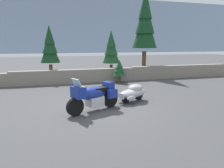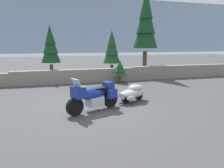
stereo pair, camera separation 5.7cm
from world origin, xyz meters
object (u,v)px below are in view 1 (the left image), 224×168
at_px(pine_tree_secondary, 50,46).
at_px(pine_tree_far_right, 111,48).
at_px(touring_motorcycle, 94,95).
at_px(pine_tree_tall, 145,22).
at_px(car_shaped_trailer, 133,92).

bearing_deg(pine_tree_secondary, pine_tree_far_right, -5.81).
bearing_deg(pine_tree_far_right, touring_motorcycle, -110.98).
relative_size(touring_motorcycle, pine_tree_tall, 0.32).
height_order(car_shaped_trailer, pine_tree_secondary, pine_tree_secondary).
xyz_separation_m(touring_motorcycle, pine_tree_far_right, (2.92, 7.61, 1.58)).
height_order(touring_motorcycle, car_shaped_trailer, touring_motorcycle).
relative_size(car_shaped_trailer, pine_tree_secondary, 0.56).
height_order(car_shaped_trailer, pine_tree_far_right, pine_tree_far_right).
bearing_deg(touring_motorcycle, pine_tree_secondary, 99.85).
relative_size(touring_motorcycle, pine_tree_secondary, 0.56).
xyz_separation_m(pine_tree_secondary, pine_tree_far_right, (4.31, -0.44, -0.18)).
relative_size(pine_tree_tall, pine_tree_secondary, 1.78).
relative_size(touring_motorcycle, pine_tree_far_right, 0.61).
bearing_deg(pine_tree_far_right, pine_tree_secondary, 174.19).
distance_m(car_shaped_trailer, pine_tree_far_right, 7.01).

